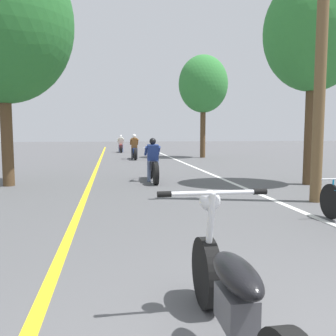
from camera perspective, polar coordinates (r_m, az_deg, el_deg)
The scene contains 10 objects.
lane_stripe_center at distance 14.26m, azimuth -11.59°, elevation -0.54°, with size 0.14×48.00×0.01m, color yellow.
lane_stripe_edge at distance 14.69m, azimuth 5.22°, elevation -0.26°, with size 0.14×48.00×0.01m, color white.
utility_pole at distance 8.63m, azimuth 23.44°, elevation 18.49°, with size 1.10×0.24×6.82m.
roadside_tree_right_near at distance 11.52m, azimuth 22.36°, elevation 19.28°, with size 2.87×2.58×6.00m.
roadside_tree_right_far at distance 22.11m, azimuth 5.68°, elevation 13.19°, with size 2.98×2.69×6.17m.
roadside_tree_left at distance 11.51m, azimuth -25.11°, elevation 20.44°, with size 3.89×3.50×6.81m.
motorcycle_foreground at distance 2.59m, azimuth 10.54°, elevation -19.74°, with size 0.91×2.11×1.06m.
motorcycle_rider_lead at distance 11.11m, azimuth -2.44°, elevation 0.48°, with size 0.50×2.15×1.36m.
motorcycle_rider_mid at distance 20.54m, azimuth -5.42°, elevation 2.93°, with size 0.50×2.17×1.45m.
motorcycle_rider_far at distance 27.91m, azimuth -7.57°, elevation 3.56°, with size 0.50×2.06×1.35m.
Camera 1 is at (-1.06, -1.39, 1.52)m, focal length 38.00 mm.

